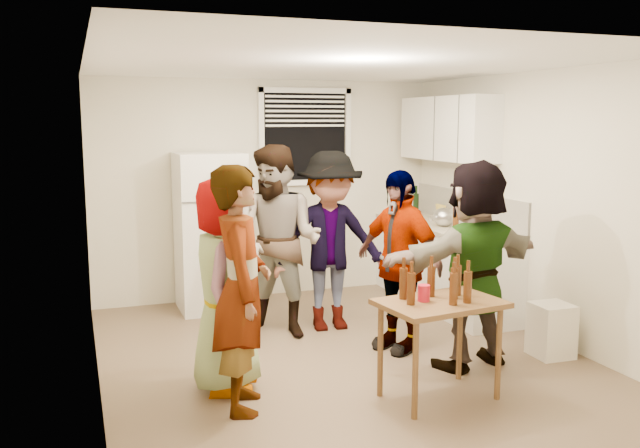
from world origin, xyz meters
name	(u,v)px	position (x,y,z in m)	size (l,w,h in m)	color
room	(339,355)	(0.00, 0.00, 0.00)	(4.00, 4.50, 2.50)	silver
window	(305,137)	(0.45, 2.21, 1.85)	(1.12, 0.10, 1.06)	white
refrigerator	(210,232)	(-0.75, 1.88, 0.85)	(0.70, 0.70, 1.70)	white
counter_lower	(443,267)	(1.70, 1.15, 0.43)	(0.60, 2.20, 0.86)	white
countertop	(444,227)	(1.70, 1.15, 0.88)	(0.64, 2.22, 0.04)	beige
backsplash	(467,208)	(1.99, 1.15, 1.08)	(0.03, 2.20, 0.36)	beige
upper_cabinets	(448,128)	(1.83, 1.35, 1.95)	(0.34, 1.60, 0.70)	white
kettle	(444,226)	(1.65, 1.07, 0.90)	(0.26, 0.22, 0.22)	silver
paper_towel	(457,229)	(1.68, 0.84, 0.90)	(0.11, 0.11, 0.24)	white
wine_bottle	(416,216)	(1.75, 1.91, 0.90)	(0.07, 0.07, 0.27)	black
beer_bottle_counter	(455,231)	(1.60, 0.75, 0.90)	(0.07, 0.07, 0.25)	#47230C
blue_cup	(465,239)	(1.44, 0.32, 0.90)	(0.10, 0.10, 0.13)	#1F44A8
picture_frame	(442,212)	(1.92, 1.59, 0.98)	(0.02, 0.20, 0.17)	#F3D252
trash_bin	(551,328)	(1.73, -0.65, 0.25)	(0.32, 0.32, 0.47)	white
serving_table	(438,397)	(0.36, -1.10, 0.00)	(0.87, 0.58, 0.74)	brown
beer_bottle_table	(431,296)	(0.35, -0.96, 0.74)	(0.06, 0.06, 0.23)	#47230C
red_cup	(424,301)	(0.24, -1.06, 0.74)	(0.09, 0.09, 0.12)	red
guest_grey	(228,388)	(-1.08, -0.39, 0.00)	(0.80, 1.64, 0.52)	gray
guest_stripe	(244,407)	(-1.04, -0.77, 0.00)	(0.64, 1.74, 0.42)	#141933
guest_back_left	(279,335)	(-0.33, 0.73, 0.00)	(0.88, 1.82, 0.69)	brown
guest_back_right	(330,328)	(0.21, 0.77, 0.00)	(1.13, 1.75, 0.65)	#404045
guest_black	(397,349)	(0.55, -0.02, 0.00)	(0.95, 1.62, 0.39)	black
guest_orange	(471,365)	(0.96, -0.60, 0.00)	(1.60, 1.73, 0.51)	#F4A448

